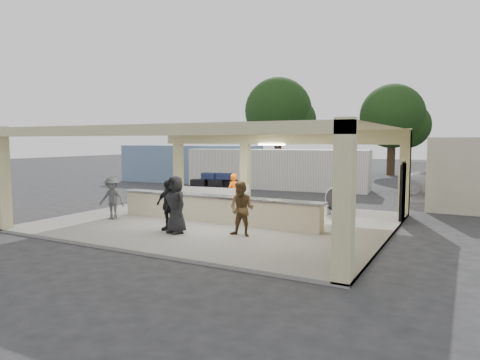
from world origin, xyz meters
The scene contains 16 objects.
ground centered at (0.00, 0.00, 0.00)m, with size 120.00×120.00×0.00m, color #242326.
pavilion centered at (0.21, 0.66, 1.35)m, with size 12.01×10.00×3.55m.
baggage_counter centered at (0.00, -0.50, 0.59)m, with size 8.20×0.58×0.98m.
luggage_cart centered at (-1.75, 2.19, 0.94)m, with size 2.85×1.96×1.56m.
drum_fan centered at (3.46, 3.19, 0.70)m, with size 1.02×0.83×1.11m.
baggage_handler centered at (-0.52, 1.75, 0.90)m, with size 0.58×0.32×1.60m, color orange.
passenger_a centered at (1.92, -2.07, 0.95)m, with size 0.83×0.36×1.71m, color brown.
passenger_b centered at (-0.62, -2.46, 0.94)m, with size 0.98×0.36×1.68m, color black.
passenger_c centered at (-3.72, -1.87, 0.90)m, with size 1.04×0.36×1.61m, color #48494D.
passenger_d centered at (-0.16, -2.67, 1.03)m, with size 0.90×0.37×1.85m, color black.
car_white_a centered at (7.10, 13.24, 0.73)m, with size 2.43×5.12×1.46m, color silver.
car_dark centered at (7.71, 14.98, 0.78)m, with size 1.65×4.68×1.56m, color black.
container_white centered at (-2.76, 11.54, 1.25)m, with size 11.54×2.31×2.50m, color white.
container_blue centered at (-9.92, 12.23, 1.35)m, with size 10.42×2.50×2.71m, color #6780A5.
tree_left centered at (-7.68, 24.16, 5.59)m, with size 6.60×6.30×9.00m.
tree_mid centered at (2.32, 26.16, 4.96)m, with size 6.00×5.60×8.00m.
Camera 1 is at (8.06, -13.65, 3.07)m, focal length 32.00 mm.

